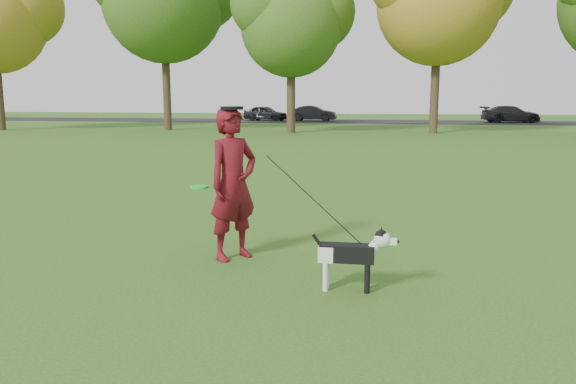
% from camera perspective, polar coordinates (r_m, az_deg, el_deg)
% --- Properties ---
extents(ground, '(120.00, 120.00, 0.00)m').
position_cam_1_polar(ground, '(6.78, -1.05, -8.28)').
color(ground, '#285116').
rests_on(ground, ground).
extents(road, '(120.00, 7.00, 0.02)m').
position_cam_1_polar(road, '(46.40, 8.14, 7.10)').
color(road, black).
rests_on(road, ground).
extents(man, '(0.81, 0.85, 1.96)m').
position_cam_1_polar(man, '(7.23, -5.59, 0.80)').
color(man, '#540C0F').
rests_on(man, ground).
extents(dog, '(0.94, 0.19, 0.71)m').
position_cam_1_polar(dog, '(6.13, 6.67, -6.06)').
color(dog, black).
rests_on(dog, ground).
extents(car_left, '(3.90, 2.26, 1.25)m').
position_cam_1_polar(car_left, '(47.37, -2.31, 8.01)').
color(car_left, black).
rests_on(car_left, road).
extents(car_mid, '(3.85, 1.50, 1.25)m').
position_cam_1_polar(car_mid, '(46.71, 2.57, 7.98)').
color(car_mid, black).
rests_on(car_mid, road).
extents(car_right, '(4.69, 2.50, 1.29)m').
position_cam_1_polar(car_right, '(47.39, 21.70, 7.36)').
color(car_right, black).
rests_on(car_right, road).
extents(man_held_items, '(2.26, 1.14, 1.49)m').
position_cam_1_polar(man_held_items, '(6.52, 2.50, -0.67)').
color(man_held_items, '#1CDF2B').
rests_on(man_held_items, ground).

